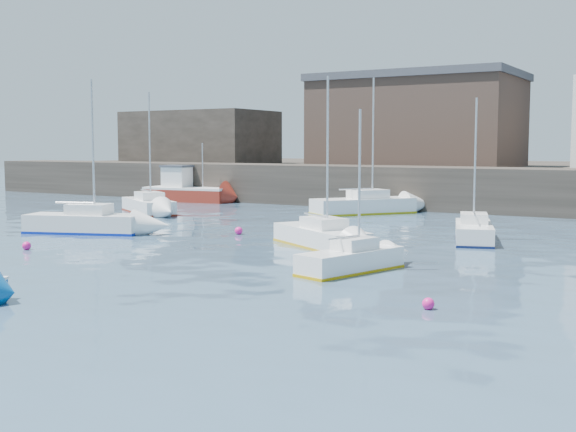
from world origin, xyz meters
The scene contains 15 objects.
water centered at (0.00, 0.00, 0.00)m, with size 220.00×220.00×0.00m, color #2D4760.
quay_wall centered at (0.00, 35.00, 1.50)m, with size 90.00×5.00×3.00m, color #28231E.
land_strip centered at (0.00, 53.00, 1.40)m, with size 90.00×32.00×2.80m, color #28231E.
warehouse centered at (-6.00, 43.00, 6.62)m, with size 16.40×10.40×7.60m.
bldg_west centered at (-28.00, 42.00, 5.30)m, with size 14.00×8.00×5.00m.
fishing_boat centered at (-21.29, 31.47, 0.91)m, with size 7.41×3.60×4.72m.
sailboat_a centered at (-12.21, 11.96, 0.55)m, with size 6.33×3.89×7.85m.
sailboat_b centered at (0.69, 13.72, 0.49)m, with size 5.93×4.67×7.50m.
sailboat_c centered at (4.62, 8.68, 0.44)m, with size 2.58×4.62×5.80m.
sailboat_e centered at (-17.00, 22.15, 0.52)m, with size 6.33×4.96×8.00m.
sailboat_f centered at (5.96, 19.19, 0.48)m, with size 3.20×5.46×6.76m.
sailboat_h centered at (-4.33, 29.03, 0.58)m, with size 5.92×6.92×8.95m.
buoy_near centered at (-9.89, 6.39, 0.00)m, with size 0.38×0.38×0.38m, color #EE1985.
buoy_mid centered at (9.07, 4.38, 0.00)m, with size 0.34×0.34×0.34m, color #EE1985.
buoy_far centered at (-5.11, 15.63, 0.00)m, with size 0.40×0.40×0.40m, color #EE1985.
Camera 1 is at (15.79, -14.42, 4.51)m, focal length 45.00 mm.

